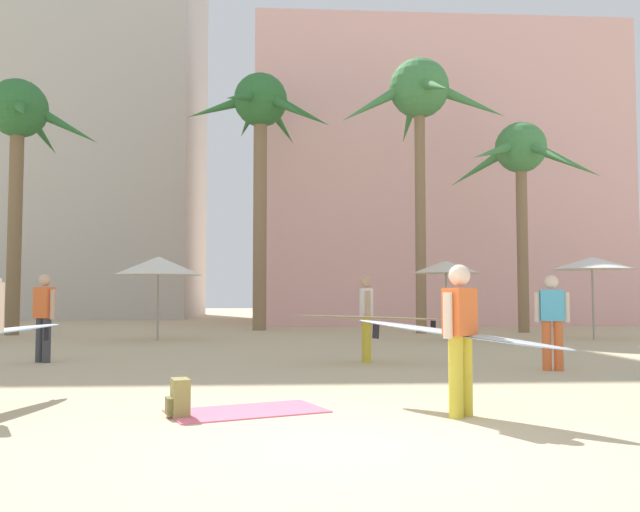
{
  "coord_description": "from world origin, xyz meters",
  "views": [
    {
      "loc": [
        -0.6,
        -5.92,
        1.34
      ],
      "look_at": [
        0.17,
        6.81,
        2.09
      ],
      "focal_mm": 37.23,
      "sensor_mm": 36.0,
      "label": 1
    }
  ],
  "objects_px": {
    "palm_tree_right": "(420,102)",
    "cafe_umbrella_3": "(158,266)",
    "palm_tree_far_left": "(17,126)",
    "person_far_right": "(457,333)",
    "palm_tree_left": "(261,121)",
    "person_mid_right": "(552,318)",
    "cafe_umbrella_2": "(446,267)",
    "cafe_umbrella_1": "(592,263)",
    "beach_towel": "(247,411)",
    "backpack": "(179,399)",
    "person_mid_left": "(367,316)",
    "person_near_left": "(44,314)",
    "palm_tree_center": "(521,161)"
  },
  "relations": [
    {
      "from": "person_mid_left",
      "to": "person_near_left",
      "type": "relative_size",
      "value": 1.81
    },
    {
      "from": "person_far_right",
      "to": "cafe_umbrella_2",
      "type": "bearing_deg",
      "value": 122.26
    },
    {
      "from": "cafe_umbrella_1",
      "to": "person_near_left",
      "type": "distance_m",
      "value": 15.3
    },
    {
      "from": "cafe_umbrella_3",
      "to": "person_far_right",
      "type": "relative_size",
      "value": 1.04
    },
    {
      "from": "cafe_umbrella_1",
      "to": "beach_towel",
      "type": "height_order",
      "value": "cafe_umbrella_1"
    },
    {
      "from": "cafe_umbrella_1",
      "to": "person_mid_left",
      "type": "bearing_deg",
      "value": -140.43
    },
    {
      "from": "beach_towel",
      "to": "person_mid_right",
      "type": "height_order",
      "value": "person_mid_right"
    },
    {
      "from": "palm_tree_far_left",
      "to": "backpack",
      "type": "bearing_deg",
      "value": -62.98
    },
    {
      "from": "palm_tree_center",
      "to": "person_mid_left",
      "type": "height_order",
      "value": "palm_tree_center"
    },
    {
      "from": "cafe_umbrella_3",
      "to": "beach_towel",
      "type": "bearing_deg",
      "value": -75.11
    },
    {
      "from": "palm_tree_far_left",
      "to": "palm_tree_left",
      "type": "relative_size",
      "value": 0.88
    },
    {
      "from": "cafe_umbrella_1",
      "to": "cafe_umbrella_3",
      "type": "relative_size",
      "value": 0.97
    },
    {
      "from": "palm_tree_left",
      "to": "person_far_right",
      "type": "distance_m",
      "value": 19.39
    },
    {
      "from": "cafe_umbrella_2",
      "to": "person_mid_right",
      "type": "distance_m",
      "value": 7.82
    },
    {
      "from": "palm_tree_far_left",
      "to": "person_far_right",
      "type": "xyz_separation_m",
      "value": [
        10.89,
        -15.33,
        -6.13
      ]
    },
    {
      "from": "person_mid_right",
      "to": "palm_tree_far_left",
      "type": "bearing_deg",
      "value": 66.05
    },
    {
      "from": "palm_tree_right",
      "to": "cafe_umbrella_2",
      "type": "xyz_separation_m",
      "value": [
        -0.06,
        -3.69,
        -6.04
      ]
    },
    {
      "from": "cafe_umbrella_3",
      "to": "person_near_left",
      "type": "distance_m",
      "value": 6.45
    },
    {
      "from": "cafe_umbrella_1",
      "to": "cafe_umbrella_3",
      "type": "bearing_deg",
      "value": 178.35
    },
    {
      "from": "backpack",
      "to": "palm_tree_right",
      "type": "bearing_deg",
      "value": -128.45
    },
    {
      "from": "palm_tree_left",
      "to": "person_far_right",
      "type": "height_order",
      "value": "palm_tree_left"
    },
    {
      "from": "cafe_umbrella_3",
      "to": "person_mid_left",
      "type": "xyz_separation_m",
      "value": [
        5.3,
        -6.71,
        -1.27
      ]
    },
    {
      "from": "palm_tree_center",
      "to": "cafe_umbrella_3",
      "type": "xyz_separation_m",
      "value": [
        -12.29,
        -3.5,
        -4.0
      ]
    },
    {
      "from": "palm_tree_right",
      "to": "cafe_umbrella_3",
      "type": "xyz_separation_m",
      "value": [
        -8.53,
        -3.2,
        -6.0
      ]
    },
    {
      "from": "palm_tree_right",
      "to": "cafe_umbrella_3",
      "type": "distance_m",
      "value": 10.91
    },
    {
      "from": "palm_tree_center",
      "to": "palm_tree_left",
      "type": "bearing_deg",
      "value": 168.24
    },
    {
      "from": "palm_tree_center",
      "to": "person_far_right",
      "type": "xyz_separation_m",
      "value": [
        -6.73,
        -15.87,
        -5.28
      ]
    },
    {
      "from": "beach_towel",
      "to": "person_near_left",
      "type": "height_order",
      "value": "person_near_left"
    },
    {
      "from": "cafe_umbrella_2",
      "to": "cafe_umbrella_3",
      "type": "distance_m",
      "value": 8.48
    },
    {
      "from": "cafe_umbrella_3",
      "to": "person_far_right",
      "type": "xyz_separation_m",
      "value": [
        5.56,
        -12.37,
        -1.28
      ]
    },
    {
      "from": "palm_tree_right",
      "to": "person_mid_right",
      "type": "height_order",
      "value": "palm_tree_right"
    },
    {
      "from": "palm_tree_right",
      "to": "palm_tree_left",
      "type": "bearing_deg",
      "value": 158.27
    },
    {
      "from": "beach_towel",
      "to": "person_mid_right",
      "type": "relative_size",
      "value": 1.03
    },
    {
      "from": "palm_tree_right",
      "to": "person_far_right",
      "type": "distance_m",
      "value": 17.44
    },
    {
      "from": "cafe_umbrella_2",
      "to": "person_far_right",
      "type": "distance_m",
      "value": 12.29
    },
    {
      "from": "backpack",
      "to": "palm_tree_far_left",
      "type": "bearing_deg",
      "value": -80.11
    },
    {
      "from": "beach_towel",
      "to": "backpack",
      "type": "bearing_deg",
      "value": -157.89
    },
    {
      "from": "person_near_left",
      "to": "cafe_umbrella_2",
      "type": "bearing_deg",
      "value": -26.58
    },
    {
      "from": "palm_tree_center",
      "to": "cafe_umbrella_3",
      "type": "bearing_deg",
      "value": -164.1
    },
    {
      "from": "beach_towel",
      "to": "person_near_left",
      "type": "bearing_deg",
      "value": 126.64
    },
    {
      "from": "palm_tree_right",
      "to": "cafe_umbrella_1",
      "type": "distance_m",
      "value": 8.21
    },
    {
      "from": "palm_tree_right",
      "to": "palm_tree_center",
      "type": "bearing_deg",
      "value": 4.59
    },
    {
      "from": "palm_tree_far_left",
      "to": "beach_towel",
      "type": "height_order",
      "value": "palm_tree_far_left"
    },
    {
      "from": "cafe_umbrella_1",
      "to": "person_mid_right",
      "type": "height_order",
      "value": "cafe_umbrella_1"
    },
    {
      "from": "cafe_umbrella_3",
      "to": "backpack",
      "type": "relative_size",
      "value": 6.08
    },
    {
      "from": "cafe_umbrella_3",
      "to": "person_far_right",
      "type": "bearing_deg",
      "value": -65.78
    },
    {
      "from": "palm_tree_far_left",
      "to": "cafe_umbrella_3",
      "type": "xyz_separation_m",
      "value": [
        5.32,
        -2.96,
        -4.85
      ]
    },
    {
      "from": "palm_tree_left",
      "to": "cafe_umbrella_1",
      "type": "height_order",
      "value": "palm_tree_left"
    },
    {
      "from": "palm_tree_left",
      "to": "person_mid_left",
      "type": "bearing_deg",
      "value": -78.54
    },
    {
      "from": "person_mid_left",
      "to": "person_mid_right",
      "type": "height_order",
      "value": "person_mid_left"
    }
  ]
}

